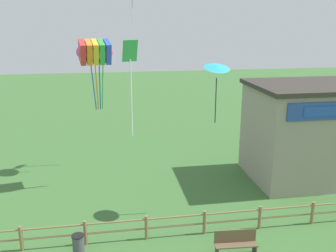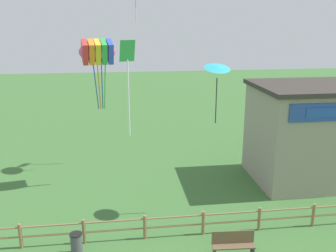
{
  "view_description": "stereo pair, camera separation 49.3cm",
  "coord_description": "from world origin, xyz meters",
  "px_view_note": "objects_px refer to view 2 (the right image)",
  "views": [
    {
      "loc": [
        -2.62,
        -6.55,
        8.84
      ],
      "look_at": [
        0.0,
        9.21,
        4.3
      ],
      "focal_mm": 40.0,
      "sensor_mm": 36.0,
      "label": 1
    },
    {
      "loc": [
        -2.13,
        -6.62,
        8.84
      ],
      "look_at": [
        0.0,
        9.21,
        4.3
      ],
      "focal_mm": 40.0,
      "sensor_mm": 36.0,
      "label": 2
    }
  ],
  "objects_px": {
    "trash_bin": "(76,244)",
    "park_bench_near_fence": "(233,243)",
    "kite_green_diamond": "(128,73)",
    "seaside_building": "(315,133)",
    "kite_rainbow_parafoil": "(97,52)",
    "kite_cyan_delta": "(217,69)"
  },
  "relations": [
    {
      "from": "kite_rainbow_parafoil",
      "to": "kite_green_diamond",
      "type": "distance_m",
      "value": 6.99
    },
    {
      "from": "park_bench_near_fence",
      "to": "kite_green_diamond",
      "type": "height_order",
      "value": "kite_green_diamond"
    },
    {
      "from": "trash_bin",
      "to": "kite_green_diamond",
      "type": "relative_size",
      "value": 0.27
    },
    {
      "from": "kite_rainbow_parafoil",
      "to": "seaside_building",
      "type": "bearing_deg",
      "value": -4.97
    },
    {
      "from": "park_bench_near_fence",
      "to": "trash_bin",
      "type": "distance_m",
      "value": 6.09
    },
    {
      "from": "park_bench_near_fence",
      "to": "kite_green_diamond",
      "type": "bearing_deg",
      "value": 169.11
    },
    {
      "from": "seaside_building",
      "to": "trash_bin",
      "type": "height_order",
      "value": "seaside_building"
    },
    {
      "from": "trash_bin",
      "to": "kite_green_diamond",
      "type": "distance_m",
      "value": 6.97
    },
    {
      "from": "park_bench_near_fence",
      "to": "kite_cyan_delta",
      "type": "height_order",
      "value": "kite_cyan_delta"
    },
    {
      "from": "kite_rainbow_parafoil",
      "to": "kite_green_diamond",
      "type": "bearing_deg",
      "value": -78.87
    },
    {
      "from": "kite_green_diamond",
      "to": "kite_rainbow_parafoil",
      "type": "bearing_deg",
      "value": 101.13
    },
    {
      "from": "kite_green_diamond",
      "to": "kite_cyan_delta",
      "type": "height_order",
      "value": "kite_green_diamond"
    },
    {
      "from": "seaside_building",
      "to": "kite_rainbow_parafoil",
      "type": "height_order",
      "value": "kite_rainbow_parafoil"
    },
    {
      "from": "park_bench_near_fence",
      "to": "trash_bin",
      "type": "relative_size",
      "value": 1.85
    },
    {
      "from": "seaside_building",
      "to": "trash_bin",
      "type": "relative_size",
      "value": 7.66
    },
    {
      "from": "kite_green_diamond",
      "to": "kite_cyan_delta",
      "type": "bearing_deg",
      "value": 36.64
    },
    {
      "from": "kite_cyan_delta",
      "to": "seaside_building",
      "type": "bearing_deg",
      "value": 23.79
    },
    {
      "from": "seaside_building",
      "to": "trash_bin",
      "type": "xyz_separation_m",
      "value": [
        -12.68,
        -5.66,
        -2.31
      ]
    },
    {
      "from": "park_bench_near_fence",
      "to": "kite_cyan_delta",
      "type": "xyz_separation_m",
      "value": [
        0.11,
        3.68,
        6.26
      ]
    },
    {
      "from": "trash_bin",
      "to": "park_bench_near_fence",
      "type": "bearing_deg",
      "value": -8.49
    },
    {
      "from": "seaside_building",
      "to": "park_bench_near_fence",
      "type": "bearing_deg",
      "value": -135.42
    },
    {
      "from": "kite_cyan_delta",
      "to": "trash_bin",
      "type": "bearing_deg",
      "value": -155.64
    }
  ]
}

